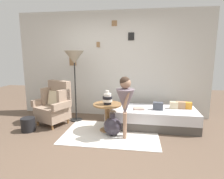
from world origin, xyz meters
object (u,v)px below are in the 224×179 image
floor_lamp (74,60)px  book_on_daybed (139,109)px  armchair (55,105)px  daybed (151,117)px  vase_striped (107,99)px  person_child (125,99)px  magazine_basket (28,124)px  side_table (107,111)px  demijohn_near (113,126)px

floor_lamp → book_on_daybed: bearing=-8.9°
armchair → floor_lamp: 1.11m
armchair → daybed: (2.14, 0.13, -0.24)m
armchair → book_on_daybed: (1.88, 0.04, -0.02)m
daybed → armchair: bearing=-176.4°
vase_striped → book_on_daybed: vase_striped is taller
book_on_daybed → person_child: bearing=-114.6°
daybed → magazine_basket: bearing=-165.9°
floor_lamp → person_child: (1.22, -0.79, -0.69)m
book_on_daybed → magazine_basket: size_ratio=0.79×
daybed → vase_striped: vase_striped is taller
side_table → book_on_daybed: size_ratio=2.62×
person_child → side_table: bearing=143.0°
armchair → magazine_basket: armchair is taller
vase_striped → floor_lamp: bearing=147.2°
armchair → person_child: 1.73m
floor_lamp → demijohn_near: (0.98, -0.70, -1.25)m
side_table → floor_lamp: size_ratio=0.35×
vase_striped → floor_lamp: (-0.85, 0.55, 0.75)m
side_table → person_child: (0.38, -0.29, 0.34)m
person_child → vase_striped: bearing=147.2°
armchair → demijohn_near: (1.38, -0.43, -0.26)m
floor_lamp → magazine_basket: floor_lamp is taller
book_on_daybed → demijohn_near: 0.73m
daybed → person_child: 1.00m
daybed → person_child: person_child is taller
daybed → vase_striped: (-0.89, -0.41, 0.49)m
demijohn_near → daybed: bearing=36.6°
person_child → magazine_basket: 2.08m
armchair → demijohn_near: size_ratio=2.22×
armchair → magazine_basket: size_ratio=3.46×
floor_lamp → magazine_basket: 1.69m
book_on_daybed → magazine_basket: book_on_daybed is taller
vase_striped → person_child: person_child is taller
side_table → book_on_daybed: side_table is taller
daybed → floor_lamp: floor_lamp is taller
armchair → floor_lamp: bearing=33.9°
side_table → demijohn_near: side_table is taller
side_table → demijohn_near: bearing=-56.0°
side_table → person_child: 0.59m
side_table → vase_striped: size_ratio=2.04×
vase_striped → book_on_daybed: size_ratio=1.28×
person_child → book_on_daybed: 0.70m
armchair → side_table: armchair is taller
armchair → demijohn_near: bearing=-17.4°
vase_striped → person_child: (0.37, -0.24, 0.06)m
person_child → demijohn_near: 0.62m
person_child → demijohn_near: person_child is taller
person_child → book_on_daybed: person_child is taller
book_on_daybed → demijohn_near: size_ratio=0.50×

